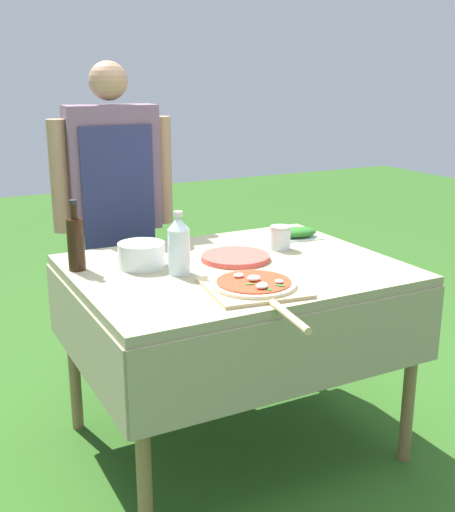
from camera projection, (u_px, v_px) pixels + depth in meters
The scene contains 10 objects.
ground_plane at pixel (234, 442), 2.61m from camera, with size 12.00×12.00×0.00m, color #2D5B1E.
prep_table at pixel (234, 288), 2.43m from camera, with size 1.20×0.95×0.75m.
person_cook at pixel (114, 199), 2.96m from camera, with size 0.56×0.21×1.50m.
pizza_on_peel at pixel (255, 287), 2.12m from camera, with size 0.35×0.58×0.05m.
oil_bottle at pixel (76, 243), 2.32m from camera, with size 0.06×0.06×0.26m.
water_bottle at pixel (178, 245), 2.28m from camera, with size 0.08×0.08×0.23m.
herb_container at pixel (298, 233), 2.79m from camera, with size 0.21×0.15×0.05m.
mixing_tub at pixel (142, 255), 2.38m from camera, with size 0.18×0.18×0.09m, color silver.
plate_stack at pixel (236, 257), 2.47m from camera, with size 0.27×0.27×0.02m.
sauce_jar at pixel (280, 239), 2.61m from camera, with size 0.09×0.09×0.10m.
Camera 1 is at (-1.09, -2.03, 1.45)m, focal length 45.00 mm.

